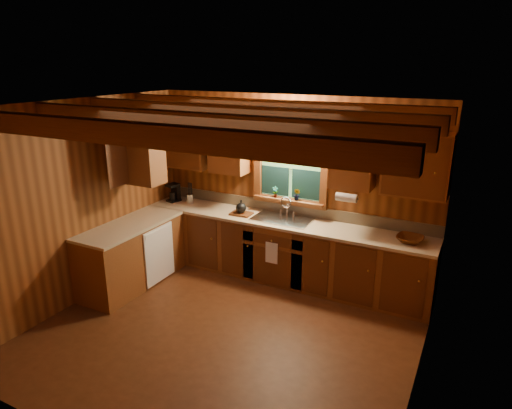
{
  "coord_description": "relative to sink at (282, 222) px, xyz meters",
  "views": [
    {
      "loc": [
        2.41,
        -3.87,
        3.03
      ],
      "look_at": [
        0.0,
        0.8,
        1.35
      ],
      "focal_mm": 31.62,
      "sensor_mm": 36.0,
      "label": 1
    }
  ],
  "objects": [
    {
      "name": "cutting_board",
      "position": [
        -0.61,
        -0.08,
        0.06
      ],
      "size": [
        0.32,
        0.24,
        0.03
      ],
      "primitive_type": "cube",
      "rotation": [
        0.0,
        0.0,
        0.06
      ],
      "color": "#4F2610",
      "rests_on": "countertop"
    },
    {
      "name": "paper_towel_roll",
      "position": [
        0.92,
        -0.07,
        0.51
      ],
      "size": [
        0.27,
        0.11,
        0.11
      ],
      "primitive_type": "cylinder",
      "rotation": [
        0.0,
        1.57,
        0.0
      ],
      "color": "white",
      "rests_on": "upper_cabinets"
    },
    {
      "name": "window",
      "position": [
        0.0,
        0.26,
        0.67
      ],
      "size": [
        1.12,
        0.08,
        1.0
      ],
      "color": "brown",
      "rests_on": "room"
    },
    {
      "name": "teakettle",
      "position": [
        -0.61,
        -0.08,
        0.15
      ],
      "size": [
        0.15,
        0.15,
        0.19
      ],
      "rotation": [
        0.0,
        0.0,
        -0.01
      ],
      "color": "black",
      "rests_on": "cutting_board"
    },
    {
      "name": "ceiling_beams",
      "position": [
        0.0,
        -1.6,
        1.63
      ],
      "size": [
        4.2,
        2.54,
        0.18
      ],
      "color": "brown",
      "rests_on": "room"
    },
    {
      "name": "dish_towel",
      "position": [
        0.0,
        -0.34,
        -0.34
      ],
      "size": [
        0.18,
        0.01,
        0.3
      ],
      "primitive_type": "cube",
      "color": "white",
      "rests_on": "base_cabinets"
    },
    {
      "name": "backsplash",
      "position": [
        0.0,
        0.28,
        0.12
      ],
      "size": [
        4.2,
        0.02,
        0.16
      ],
      "primitive_type": "cube",
      "color": "tan",
      "rests_on": "room"
    },
    {
      "name": "dishwasher_panel",
      "position": [
        -1.47,
        -0.92,
        -0.43
      ],
      "size": [
        0.02,
        0.6,
        0.8
      ],
      "primitive_type": "cube",
      "color": "white",
      "rests_on": "base_cabinets"
    },
    {
      "name": "room",
      "position": [
        0.0,
        -1.6,
        0.44
      ],
      "size": [
        4.2,
        4.2,
        4.2
      ],
      "color": "#4A2512",
      "rests_on": "ground"
    },
    {
      "name": "wall_sconce",
      "position": [
        0.0,
        0.14,
        1.31
      ],
      "size": [
        0.45,
        0.21,
        0.17
      ],
      "color": "black",
      "rests_on": "room"
    },
    {
      "name": "coffee_maker",
      "position": [
        -1.89,
        0.03,
        0.18
      ],
      "size": [
        0.16,
        0.2,
        0.28
      ],
      "rotation": [
        0.0,
        0.0,
        -0.23
      ],
      "color": "black",
      "rests_on": "countertop"
    },
    {
      "name": "potted_plant_left",
      "position": [
        -0.21,
        0.21,
        0.37
      ],
      "size": [
        0.1,
        0.09,
        0.17
      ],
      "primitive_type": "imported",
      "rotation": [
        0.0,
        0.0,
        0.36
      ],
      "color": "#4F2610",
      "rests_on": "window_sill"
    },
    {
      "name": "sink",
      "position": [
        0.0,
        0.0,
        0.0
      ],
      "size": [
        0.82,
        0.48,
        0.43
      ],
      "color": "silver",
      "rests_on": "countertop"
    },
    {
      "name": "countertop",
      "position": [
        -0.48,
        -0.31,
        0.02
      ],
      "size": [
        4.2,
        2.24,
        0.04
      ],
      "color": "tan",
      "rests_on": "base_cabinets"
    },
    {
      "name": "upper_cabinets",
      "position": [
        -0.56,
        -0.18,
        0.98
      ],
      "size": [
        4.19,
        1.77,
        0.78
      ],
      "color": "brown",
      "rests_on": "room"
    },
    {
      "name": "utensil_crock",
      "position": [
        -1.59,
        0.04,
        0.13
      ],
      "size": [
        0.12,
        0.12,
        0.33
      ],
      "rotation": [
        0.0,
        0.0,
        0.16
      ],
      "color": "silver",
      "rests_on": "countertop"
    },
    {
      "name": "wicker_basket",
      "position": [
        1.74,
        -0.04,
        0.08
      ],
      "size": [
        0.35,
        0.35,
        0.08
      ],
      "primitive_type": "imported",
      "rotation": [
        0.0,
        0.0,
        -0.08
      ],
      "color": "#48230C",
      "rests_on": "countertop"
    },
    {
      "name": "window_sill",
      "position": [
        0.0,
        0.22,
        0.26
      ],
      "size": [
        1.06,
        0.14,
        0.04
      ],
      "primitive_type": "cube",
      "color": "brown",
      "rests_on": "room"
    },
    {
      "name": "potted_plant_right",
      "position": [
        0.13,
        0.21,
        0.37
      ],
      "size": [
        0.12,
        0.11,
        0.18
      ],
      "primitive_type": "imported",
      "rotation": [
        0.0,
        0.0,
        -0.43
      ],
      "color": "#4F2610",
      "rests_on": "window_sill"
    },
    {
      "name": "base_cabinets",
      "position": [
        -0.49,
        -0.32,
        -0.43
      ],
      "size": [
        4.2,
        2.22,
        0.86
      ],
      "color": "brown",
      "rests_on": "ground"
    }
  ]
}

